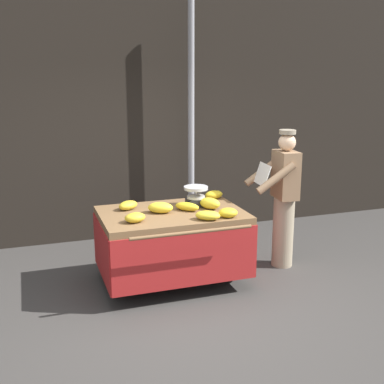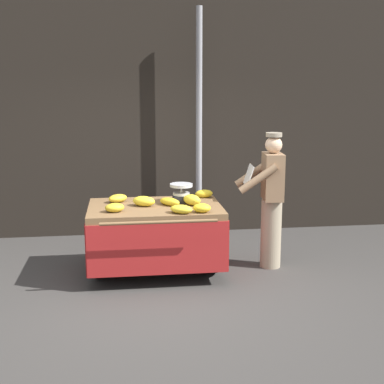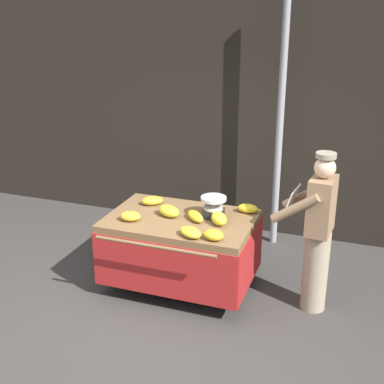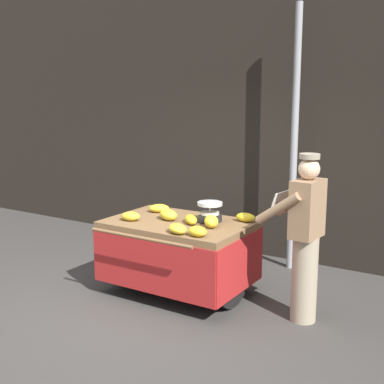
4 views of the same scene
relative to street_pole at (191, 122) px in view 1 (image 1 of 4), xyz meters
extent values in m
plane|color=#383533|center=(-0.74, -2.29, -1.69)|extent=(60.00, 60.00, 0.00)
cube|color=black|center=(-0.74, 0.43, 0.32)|extent=(16.00, 0.24, 4.01)
cylinder|color=gray|center=(0.00, 0.00, 0.00)|extent=(0.09, 0.09, 3.38)
cube|color=brown|center=(-0.76, -1.54, -0.87)|extent=(1.59, 1.06, 0.08)
cylinder|color=black|center=(-1.47, -1.54, -1.31)|extent=(0.05, 0.77, 0.77)
cylinder|color=#B7B7BC|center=(-1.50, -1.54, -1.31)|extent=(0.01, 0.14, 0.14)
cylinder|color=black|center=(-0.04, -1.54, -1.31)|extent=(0.05, 0.77, 0.77)
cylinder|color=#B7B7BC|center=(-0.01, -1.54, -1.31)|extent=(0.01, 0.14, 0.14)
cylinder|color=#4C4742|center=(-0.76, -1.09, -1.30)|extent=(0.05, 0.05, 0.78)
cube|color=maroon|center=(-0.76, -2.07, -1.21)|extent=(1.59, 0.02, 0.60)
cube|color=maroon|center=(-0.76, -1.01, -1.21)|extent=(1.59, 0.02, 0.60)
cube|color=maroon|center=(-1.55, -1.54, -1.21)|extent=(0.02, 1.06, 0.60)
cube|color=maroon|center=(0.04, -1.54, -1.21)|extent=(0.02, 1.06, 0.60)
cylinder|color=brown|center=(-0.76, -2.25, -0.85)|extent=(1.27, 0.04, 0.04)
cube|color=black|center=(-0.42, -1.41, -0.78)|extent=(0.20, 0.20, 0.09)
cylinder|color=#B7B7BC|center=(-0.42, -1.41, -0.68)|extent=(0.02, 0.02, 0.11)
cylinder|color=#B7B7BC|center=(-0.42, -1.41, -0.61)|extent=(0.28, 0.28, 0.04)
cylinder|color=#B7B7BC|center=(-0.42, -1.41, -0.72)|extent=(0.21, 0.21, 0.03)
ellipsoid|color=gold|center=(-0.58, -1.56, -0.78)|extent=(0.29, 0.30, 0.09)
ellipsoid|color=yellow|center=(-0.31, -1.57, -0.76)|extent=(0.27, 0.30, 0.13)
ellipsoid|color=gold|center=(-1.20, -1.30, -0.78)|extent=(0.29, 0.26, 0.10)
ellipsoid|color=yellow|center=(-0.48, -1.96, -0.78)|extent=(0.31, 0.28, 0.10)
ellipsoid|color=gold|center=(-0.25, -1.95, -0.78)|extent=(0.24, 0.22, 0.10)
ellipsoid|color=gold|center=(-0.10, -1.16, -0.78)|extent=(0.24, 0.14, 0.10)
ellipsoid|color=gold|center=(-1.23, -1.80, -0.78)|extent=(0.25, 0.20, 0.10)
ellipsoid|color=yellow|center=(-0.89, -1.55, -0.77)|extent=(0.32, 0.27, 0.12)
cylinder|color=gray|center=(0.72, -1.46, -1.25)|extent=(0.26, 0.26, 0.88)
cube|color=#8C6B4C|center=(0.72, -1.46, -0.52)|extent=(0.27, 0.40, 0.58)
sphere|color=#DBB28E|center=(0.72, -1.46, -0.13)|extent=(0.21, 0.21, 0.21)
cylinder|color=gray|center=(0.72, -1.46, 0.00)|extent=(0.20, 0.20, 0.05)
cylinder|color=#8C6B4C|center=(0.48, -1.64, -0.51)|extent=(0.48, 0.14, 0.37)
cylinder|color=#8C6B4C|center=(0.52, -1.23, -0.51)|extent=(0.48, 0.14, 0.37)
cube|color=silver|center=(0.42, -1.43, -0.50)|extent=(0.12, 0.35, 0.25)
camera|label=1|loc=(-2.27, -6.63, 0.70)|focal=46.19mm
camera|label=2|loc=(-1.12, -7.74, 0.60)|focal=49.52mm
camera|label=3|loc=(1.10, -6.32, 1.36)|focal=47.77mm
camera|label=4|loc=(2.37, -6.23, 0.60)|focal=48.03mm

